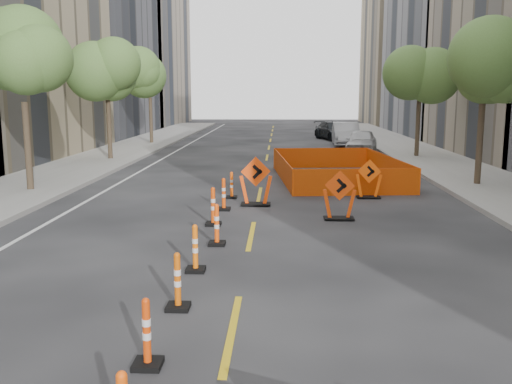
{
  "coord_description": "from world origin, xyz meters",
  "views": [
    {
      "loc": [
        0.71,
        -10.22,
        3.61
      ],
      "look_at": [
        0.11,
        4.21,
        1.1
      ],
      "focal_mm": 40.0,
      "sensor_mm": 36.0,
      "label": 1
    }
  ],
  "objects_px": {
    "channelizer_2": "(178,281)",
    "channelizer_7": "(232,185)",
    "chevron_sign_right": "(369,179)",
    "chevron_sign_left": "(256,181)",
    "chevron_sign_center": "(339,195)",
    "channelizer_1": "(147,333)",
    "parked_car_far": "(334,131)",
    "channelizer_6": "(224,194)",
    "parked_car_near": "(362,142)",
    "channelizer_5": "(213,206)",
    "channelizer_3": "(195,248)",
    "channelizer_4": "(217,225)",
    "parked_car_mid": "(346,134)"
  },
  "relations": [
    {
      "from": "channelizer_6",
      "to": "parked_car_far",
      "type": "height_order",
      "value": "parked_car_far"
    },
    {
      "from": "channelizer_2",
      "to": "channelizer_7",
      "type": "height_order",
      "value": "channelizer_2"
    },
    {
      "from": "channelizer_1",
      "to": "chevron_sign_center",
      "type": "height_order",
      "value": "chevron_sign_center"
    },
    {
      "from": "channelizer_1",
      "to": "chevron_sign_center",
      "type": "relative_size",
      "value": 0.67
    },
    {
      "from": "channelizer_5",
      "to": "chevron_sign_center",
      "type": "bearing_deg",
      "value": 13.67
    },
    {
      "from": "chevron_sign_right",
      "to": "parked_car_mid",
      "type": "xyz_separation_m",
      "value": [
        1.46,
        19.95,
        0.12
      ]
    },
    {
      "from": "channelizer_7",
      "to": "chevron_sign_center",
      "type": "bearing_deg",
      "value": -44.09
    },
    {
      "from": "chevron_sign_right",
      "to": "channelizer_1",
      "type": "bearing_deg",
      "value": -88.26
    },
    {
      "from": "channelizer_2",
      "to": "chevron_sign_center",
      "type": "bearing_deg",
      "value": 64.15
    },
    {
      "from": "chevron_sign_left",
      "to": "channelizer_3",
      "type": "bearing_deg",
      "value": -108.2
    },
    {
      "from": "channelizer_1",
      "to": "parked_car_near",
      "type": "distance_m",
      "value": 28.17
    },
    {
      "from": "channelizer_7",
      "to": "parked_car_near",
      "type": "distance_m",
      "value": 16.33
    },
    {
      "from": "channelizer_4",
      "to": "chevron_sign_left",
      "type": "bearing_deg",
      "value": 81.62
    },
    {
      "from": "channelizer_1",
      "to": "channelizer_4",
      "type": "xyz_separation_m",
      "value": [
        0.25,
        6.21,
        0.02
      ]
    },
    {
      "from": "channelizer_5",
      "to": "chevron_sign_left",
      "type": "relative_size",
      "value": 0.67
    },
    {
      "from": "channelizer_1",
      "to": "parked_car_far",
      "type": "distance_m",
      "value": 38.51
    },
    {
      "from": "channelizer_7",
      "to": "chevron_sign_right",
      "type": "relative_size",
      "value": 0.69
    },
    {
      "from": "chevron_sign_center",
      "to": "parked_car_mid",
      "type": "relative_size",
      "value": 0.29
    },
    {
      "from": "chevron_sign_left",
      "to": "chevron_sign_right",
      "type": "xyz_separation_m",
      "value": [
        3.87,
        1.45,
        -0.12
      ]
    },
    {
      "from": "channelizer_3",
      "to": "parked_car_far",
      "type": "xyz_separation_m",
      "value": [
        5.98,
        33.9,
        0.21
      ]
    },
    {
      "from": "channelizer_7",
      "to": "channelizer_2",
      "type": "bearing_deg",
      "value": -90.24
    },
    {
      "from": "channelizer_6",
      "to": "channelizer_7",
      "type": "distance_m",
      "value": 2.07
    },
    {
      "from": "channelizer_1",
      "to": "channelizer_6",
      "type": "relative_size",
      "value": 0.95
    },
    {
      "from": "channelizer_1",
      "to": "channelizer_3",
      "type": "bearing_deg",
      "value": 89.5
    },
    {
      "from": "channelizer_6",
      "to": "chevron_sign_left",
      "type": "relative_size",
      "value": 0.64
    },
    {
      "from": "channelizer_6",
      "to": "parked_car_near",
      "type": "distance_m",
      "value": 18.27
    },
    {
      "from": "channelizer_6",
      "to": "parked_car_far",
      "type": "distance_m",
      "value": 28.33
    },
    {
      "from": "channelizer_1",
      "to": "chevron_sign_right",
      "type": "relative_size",
      "value": 0.71
    },
    {
      "from": "chevron_sign_left",
      "to": "chevron_sign_center",
      "type": "height_order",
      "value": "chevron_sign_left"
    },
    {
      "from": "chevron_sign_center",
      "to": "parked_car_mid",
      "type": "distance_m",
      "value": 23.58
    },
    {
      "from": "channelizer_6",
      "to": "chevron_sign_right",
      "type": "distance_m",
      "value": 5.33
    },
    {
      "from": "channelizer_3",
      "to": "channelizer_2",
      "type": "bearing_deg",
      "value": -89.82
    },
    {
      "from": "channelizer_4",
      "to": "parked_car_near",
      "type": "height_order",
      "value": "parked_car_near"
    },
    {
      "from": "channelizer_7",
      "to": "channelizer_3",
      "type": "bearing_deg",
      "value": -90.34
    },
    {
      "from": "parked_car_mid",
      "to": "channelizer_2",
      "type": "bearing_deg",
      "value": -99.39
    },
    {
      "from": "chevron_sign_left",
      "to": "parked_car_far",
      "type": "bearing_deg",
      "value": 68.82
    },
    {
      "from": "channelizer_5",
      "to": "parked_car_near",
      "type": "distance_m",
      "value": 20.25
    },
    {
      "from": "channelizer_3",
      "to": "parked_car_mid",
      "type": "height_order",
      "value": "parked_car_mid"
    },
    {
      "from": "parked_car_mid",
      "to": "parked_car_far",
      "type": "relative_size",
      "value": 1.0
    },
    {
      "from": "channelizer_2",
      "to": "parked_car_near",
      "type": "height_order",
      "value": "parked_car_near"
    },
    {
      "from": "chevron_sign_right",
      "to": "parked_car_far",
      "type": "distance_m",
      "value": 25.46
    },
    {
      "from": "chevron_sign_left",
      "to": "parked_car_near",
      "type": "xyz_separation_m",
      "value": [
        5.68,
        16.22,
        -0.07
      ]
    },
    {
      "from": "channelizer_4",
      "to": "channelizer_1",
      "type": "bearing_deg",
      "value": -92.3
    },
    {
      "from": "chevron_sign_center",
      "to": "channelizer_5",
      "type": "bearing_deg",
      "value": -155.12
    },
    {
      "from": "channelizer_1",
      "to": "parked_car_near",
      "type": "height_order",
      "value": "parked_car_near"
    },
    {
      "from": "channelizer_5",
      "to": "chevron_sign_right",
      "type": "relative_size",
      "value": 0.79
    },
    {
      "from": "channelizer_6",
      "to": "channelizer_2",
      "type": "bearing_deg",
      "value": -89.79
    },
    {
      "from": "channelizer_3",
      "to": "parked_car_far",
      "type": "distance_m",
      "value": 34.42
    },
    {
      "from": "channelizer_3",
      "to": "channelizer_4",
      "type": "relative_size",
      "value": 0.98
    },
    {
      "from": "chevron_sign_right",
      "to": "parked_car_far",
      "type": "xyz_separation_m",
      "value": [
        1.17,
        25.43,
        0.03
      ]
    }
  ]
}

